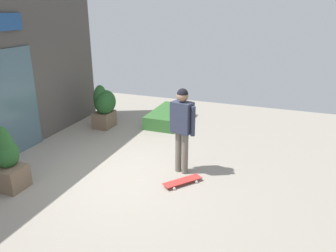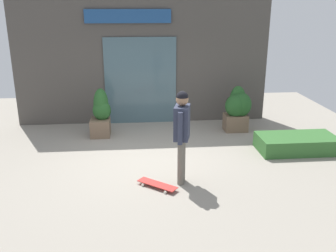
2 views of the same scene
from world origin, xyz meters
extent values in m
plane|color=gray|center=(0.00, 0.00, 0.00)|extent=(12.00, 12.00, 0.00)
cube|color=#4C4742|center=(0.00, 2.84, 1.99)|extent=(7.01, 0.25, 3.98)
cube|color=#47606B|center=(-0.08, 2.69, 1.20)|extent=(1.98, 0.06, 2.40)
cube|color=navy|center=(-0.37, 2.67, 2.94)|extent=(2.28, 0.05, 0.36)
cylinder|color=#666056|center=(0.58, -1.26, 0.44)|extent=(0.13, 0.13, 0.88)
cylinder|color=#666056|center=(0.61, -1.11, 0.44)|extent=(0.13, 0.13, 0.88)
cube|color=#2D3347|center=(0.60, -1.19, 1.20)|extent=(0.35, 0.45, 0.63)
cylinder|color=#2D3347|center=(0.53, -1.42, 1.16)|extent=(0.09, 0.09, 0.60)
cylinder|color=#2D3347|center=(0.66, -0.95, 1.16)|extent=(0.09, 0.09, 0.60)
sphere|color=#997051|center=(0.60, -1.19, 1.63)|extent=(0.23, 0.23, 0.23)
sphere|color=black|center=(0.60, -1.19, 1.67)|extent=(0.22, 0.22, 0.22)
cube|color=red|center=(0.13, -1.36, 0.07)|extent=(0.75, 0.66, 0.02)
cylinder|color=silver|center=(-0.14, -1.29, 0.03)|extent=(0.06, 0.06, 0.05)
cylinder|color=silver|center=(0.00, -1.12, 0.03)|extent=(0.06, 0.06, 0.05)
cylinder|color=silver|center=(0.25, -1.61, 0.03)|extent=(0.06, 0.06, 0.05)
cylinder|color=silver|center=(0.39, -1.44, 0.03)|extent=(0.06, 0.06, 0.05)
cube|color=brown|center=(2.42, 1.73, 0.22)|extent=(0.60, 0.47, 0.45)
ellipsoid|color=#235123|center=(2.39, 1.67, 0.70)|extent=(0.56, 0.50, 0.60)
ellipsoid|color=#235123|center=(2.48, 1.85, 0.79)|extent=(0.44, 0.37, 0.81)
ellipsoid|color=#235123|center=(2.54, 1.69, 0.72)|extent=(0.54, 0.51, 0.65)
cube|color=brown|center=(-1.15, 1.65, 0.22)|extent=(0.49, 0.58, 0.44)
ellipsoid|color=#235123|center=(-1.11, 1.74, 0.80)|extent=(0.38, 0.46, 0.84)
ellipsoid|color=#235123|center=(-1.10, 1.67, 0.67)|extent=(0.46, 0.39, 0.54)
cube|color=#33662D|center=(3.45, 0.16, 0.18)|extent=(1.78, 0.90, 0.36)
camera|label=1|loc=(-5.29, -3.09, 3.26)|focal=35.43mm
camera|label=2|loc=(-0.23, -7.55, 3.24)|focal=39.67mm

